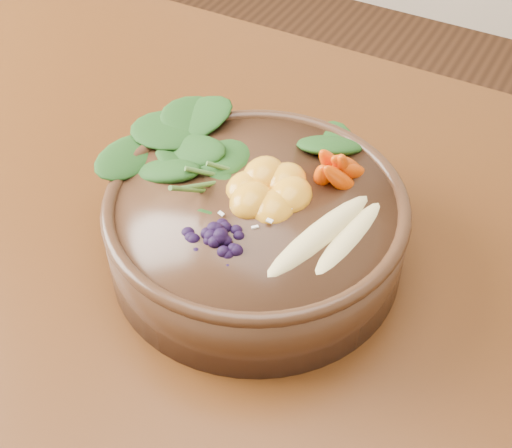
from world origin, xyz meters
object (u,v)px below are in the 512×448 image
object	(u,v)px
dining_table	(242,309)
kale_heap	(254,134)
carrot_cluster	(349,146)
blueberry_pile	(219,224)
stoneware_bowl	(256,231)
mandarin_cluster	(269,179)
banana_halves	(336,224)

from	to	relation	value
dining_table	kale_heap	xyz separation A→B (m)	(-0.02, 0.07, 0.20)
dining_table	carrot_cluster	distance (m)	0.25
blueberry_pile	kale_heap	bearing A→B (deg)	105.29
stoneware_bowl	mandarin_cluster	world-z (taller)	mandarin_cluster
carrot_cluster	banana_halves	xyz separation A→B (m)	(0.02, -0.08, -0.03)
banana_halves	mandarin_cluster	xyz separation A→B (m)	(-0.08, 0.02, 0.00)
banana_halves	blueberry_pile	xyz separation A→B (m)	(-0.09, -0.06, 0.01)
mandarin_cluster	blueberry_pile	size ratio (longest dim) A/B	0.69
kale_heap	carrot_cluster	distance (m)	0.11
dining_table	banana_halves	bearing A→B (deg)	-1.00
stoneware_bowl	blueberry_pile	distance (m)	0.09
banana_halves	mandarin_cluster	size ratio (longest dim) A/B	1.76
mandarin_cluster	dining_table	bearing A→B (deg)	-132.27
kale_heap	mandarin_cluster	xyz separation A→B (m)	(0.04, -0.05, -0.01)
dining_table	carrot_cluster	world-z (taller)	carrot_cluster
dining_table	stoneware_bowl	bearing A→B (deg)	13.70
dining_table	stoneware_bowl	world-z (taller)	stoneware_bowl
dining_table	kale_heap	size ratio (longest dim) A/B	7.90
banana_halves	blueberry_pile	world-z (taller)	blueberry_pile
stoneware_bowl	banana_halves	distance (m)	0.11
carrot_cluster	banana_halves	distance (m)	0.09
mandarin_cluster	kale_heap	bearing A→B (deg)	131.71
banana_halves	mandarin_cluster	world-z (taller)	mandarin_cluster
stoneware_bowl	carrot_cluster	xyz separation A→B (m)	(0.06, 0.08, 0.08)
banana_halves	mandarin_cluster	bearing A→B (deg)	170.25
stoneware_bowl	blueberry_pile	xyz separation A→B (m)	(-0.00, -0.06, 0.06)
kale_heap	mandarin_cluster	world-z (taller)	kale_heap
stoneware_bowl	carrot_cluster	world-z (taller)	carrot_cluster
dining_table	banana_halves	size ratio (longest dim) A/B	9.29
mandarin_cluster	stoneware_bowl	bearing A→B (deg)	-102.85
stoneware_bowl	blueberry_pile	bearing A→B (deg)	-93.65
dining_table	mandarin_cluster	bearing A→B (deg)	47.73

